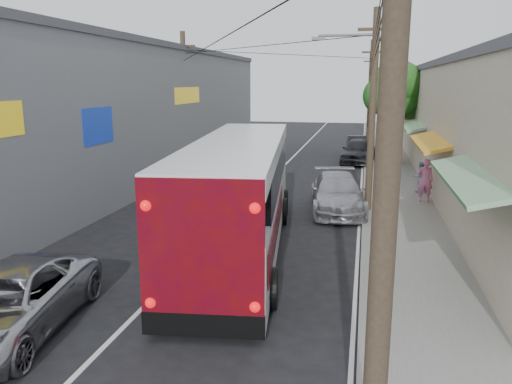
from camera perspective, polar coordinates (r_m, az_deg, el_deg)
ground at (r=10.29m, az=-19.60°, el=-18.84°), size 120.00×120.00×0.00m
sidewalk at (r=27.89m, az=15.28°, el=1.31°), size 3.00×80.00×0.12m
building_right at (r=30.05m, az=24.08°, el=7.40°), size 7.09×40.00×6.25m
building_left at (r=28.74m, az=-15.80°, el=8.83°), size 7.20×36.00×7.25m
utility_poles at (r=27.77m, az=8.66°, el=10.02°), size 11.80×45.28×8.00m
street_tree at (r=33.44m, az=15.90°, el=11.01°), size 4.40×4.00×6.60m
coach_bus at (r=15.70m, az=-1.85°, el=-0.11°), size 4.01×12.38×3.51m
jeepney at (r=11.89m, az=-26.52°, el=-11.28°), size 2.97×5.31×1.40m
parked_suv at (r=20.87m, az=9.29°, el=-0.11°), size 2.71×5.40×1.50m
parked_car_mid at (r=33.65m, az=11.64°, el=4.65°), size 2.45×5.00×1.64m
parked_car_far at (r=36.30m, az=11.70°, el=5.08°), size 1.98×4.66×1.50m
pedestrian_near at (r=22.87m, az=18.75°, el=1.29°), size 0.70×0.46×1.90m
pedestrian_far at (r=24.79m, az=18.25°, el=1.66°), size 0.79×0.65×1.48m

